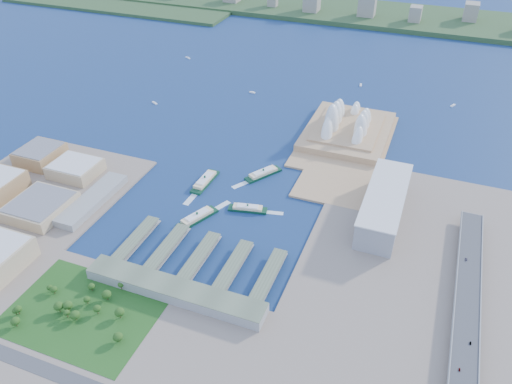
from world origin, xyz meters
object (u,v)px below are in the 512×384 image
at_px(car_b, 470,343).
at_px(car_c, 466,259).
at_px(ferry_a, 205,179).
at_px(ferry_b, 263,172).
at_px(toaster_building, 384,205).
at_px(car_a, 460,370).
at_px(opera_house, 349,118).
at_px(ferry_c, 197,216).
at_px(ferry_d, 248,207).

distance_m(car_b, car_c, 118.09).
xyz_separation_m(ferry_a, ferry_b, (69.49, 47.69, -0.33)).
height_order(toaster_building, ferry_a, toaster_building).
bearing_deg(car_b, car_a, -103.57).
distance_m(ferry_a, car_b, 392.93).
bearing_deg(ferry_a, toaster_building, 3.94).
xyz_separation_m(ferry_a, car_b, (354.17, -169.89, 9.68)).
height_order(opera_house, ferry_b, opera_house).
relative_size(ferry_c, ferry_d, 1.16).
bearing_deg(ferry_a, ferry_c, -69.14).
bearing_deg(car_a, ferry_b, -42.18).
bearing_deg(ferry_a, car_a, -28.81).
bearing_deg(opera_house, ferry_d, -106.98).
xyz_separation_m(ferry_a, ferry_c, (27.38, -78.32, -0.25)).
xyz_separation_m(ferry_c, ferry_d, (52.25, 41.05, -0.76)).
height_order(ferry_c, car_c, car_c).
distance_m(car_a, car_c, 150.95).
xyz_separation_m(toaster_building, car_a, (101.00, -213.12, -5.06)).
height_order(opera_house, car_b, opera_house).
height_order(opera_house, car_c, opera_house).
xyz_separation_m(toaster_building, ferry_b, (-175.67, 37.59, -15.04)).
xyz_separation_m(car_a, car_b, (8.00, 33.13, 0.02)).
bearing_deg(ferry_d, ferry_b, -4.96).
bearing_deg(car_c, ferry_c, 4.71).
bearing_deg(car_a, car_c, -90.00).
bearing_deg(ferry_b, ferry_c, -76.31).
distance_m(ferry_a, ferry_c, 82.97).
relative_size(opera_house, ferry_d, 3.56).
distance_m(opera_house, toaster_building, 219.62).
relative_size(ferry_d, car_b, 13.52).
xyz_separation_m(ferry_b, ferry_d, (10.14, -84.95, -0.68)).
height_order(toaster_building, car_a, toaster_building).
relative_size(ferry_b, car_a, 16.55).
bearing_deg(car_a, ferry_d, -31.88).
xyz_separation_m(ferry_c, car_c, (318.78, 26.25, 10.01)).
distance_m(ferry_a, ferry_b, 84.28).
relative_size(ferry_d, car_c, 10.47).
xyz_separation_m(ferry_c, car_b, (326.78, -91.57, 9.92)).
distance_m(opera_house, car_b, 429.26).
distance_m(ferry_b, ferry_d, 85.56).
distance_m(ferry_b, ferry_c, 132.85).
height_order(ferry_d, car_a, car_a).
bearing_deg(toaster_building, car_b, -58.80).
bearing_deg(ferry_a, opera_house, 55.13).
relative_size(ferry_c, car_c, 12.14).
relative_size(ferry_a, car_b, 16.38).
relative_size(ferry_c, car_b, 15.68).
xyz_separation_m(car_b, car_c, (-8.00, 117.82, 0.08)).
xyz_separation_m(ferry_b, car_a, (276.67, -250.71, 9.99)).
bearing_deg(car_b, toaster_building, 121.20).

